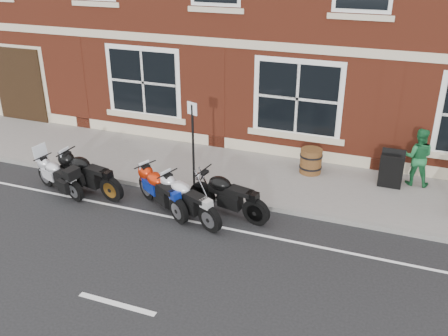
{
  "coord_description": "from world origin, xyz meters",
  "views": [
    {
      "loc": [
        4.45,
        -9.11,
        6.13
      ],
      "look_at": [
        0.36,
        1.6,
        0.85
      ],
      "focal_mm": 40.0,
      "sensor_mm": 36.0,
      "label": 1
    }
  ],
  "objects_px": {
    "pedestrian_right": "(418,157)",
    "barrel_planter": "(311,161)",
    "moto_naked_black": "(228,193)",
    "a_board_sign": "(391,170)",
    "moto_touring_silver": "(59,175)",
    "moto_sport_silver": "(188,198)",
    "moto_sport_black": "(88,173)",
    "parking_sign": "(193,139)",
    "moto_sport_red": "(162,189)"
  },
  "relations": [
    {
      "from": "pedestrian_right",
      "to": "moto_touring_silver",
      "type": "bearing_deg",
      "value": 23.0
    },
    {
      "from": "moto_sport_red",
      "to": "moto_sport_silver",
      "type": "relative_size",
      "value": 0.94
    },
    {
      "from": "moto_sport_silver",
      "to": "moto_sport_black",
      "type": "bearing_deg",
      "value": 108.5
    },
    {
      "from": "parking_sign",
      "to": "moto_sport_red",
      "type": "bearing_deg",
      "value": -81.57
    },
    {
      "from": "pedestrian_right",
      "to": "moto_sport_black",
      "type": "bearing_deg",
      "value": 23.37
    },
    {
      "from": "moto_sport_black",
      "to": "pedestrian_right",
      "type": "height_order",
      "value": "pedestrian_right"
    },
    {
      "from": "moto_sport_black",
      "to": "a_board_sign",
      "type": "height_order",
      "value": "a_board_sign"
    },
    {
      "from": "moto_sport_red",
      "to": "pedestrian_right",
      "type": "distance_m",
      "value": 6.73
    },
    {
      "from": "moto_naked_black",
      "to": "moto_sport_silver",
      "type": "bearing_deg",
      "value": 136.26
    },
    {
      "from": "moto_touring_silver",
      "to": "moto_sport_red",
      "type": "height_order",
      "value": "moto_touring_silver"
    },
    {
      "from": "barrel_planter",
      "to": "parking_sign",
      "type": "distance_m",
      "value": 3.47
    },
    {
      "from": "barrel_planter",
      "to": "moto_sport_silver",
      "type": "bearing_deg",
      "value": -123.54
    },
    {
      "from": "moto_sport_red",
      "to": "a_board_sign",
      "type": "bearing_deg",
      "value": -27.76
    },
    {
      "from": "parking_sign",
      "to": "moto_touring_silver",
      "type": "bearing_deg",
      "value": -135.73
    },
    {
      "from": "pedestrian_right",
      "to": "a_board_sign",
      "type": "xyz_separation_m",
      "value": [
        -0.6,
        -0.44,
        -0.29
      ]
    },
    {
      "from": "parking_sign",
      "to": "moto_sport_black",
      "type": "bearing_deg",
      "value": -134.13
    },
    {
      "from": "moto_sport_red",
      "to": "parking_sign",
      "type": "xyz_separation_m",
      "value": [
        0.27,
        1.29,
        0.9
      ]
    },
    {
      "from": "moto_sport_black",
      "to": "barrel_planter",
      "type": "bearing_deg",
      "value": -48.11
    },
    {
      "from": "moto_sport_black",
      "to": "moto_sport_silver",
      "type": "bearing_deg",
      "value": -84.24
    },
    {
      "from": "moto_sport_black",
      "to": "moto_sport_silver",
      "type": "relative_size",
      "value": 1.11
    },
    {
      "from": "a_board_sign",
      "to": "barrel_planter",
      "type": "height_order",
      "value": "a_board_sign"
    },
    {
      "from": "moto_sport_red",
      "to": "moto_naked_black",
      "type": "bearing_deg",
      "value": -46.31
    },
    {
      "from": "moto_touring_silver",
      "to": "a_board_sign",
      "type": "bearing_deg",
      "value": -49.53
    },
    {
      "from": "moto_naked_black",
      "to": "barrel_planter",
      "type": "bearing_deg",
      "value": -13.54
    },
    {
      "from": "a_board_sign",
      "to": "moto_sport_silver",
      "type": "bearing_deg",
      "value": -143.58
    },
    {
      "from": "moto_sport_red",
      "to": "pedestrian_right",
      "type": "relative_size",
      "value": 1.2
    },
    {
      "from": "moto_sport_black",
      "to": "moto_naked_black",
      "type": "relative_size",
      "value": 1.02
    },
    {
      "from": "barrel_planter",
      "to": "moto_sport_black",
      "type": "bearing_deg",
      "value": -149.57
    },
    {
      "from": "moto_touring_silver",
      "to": "pedestrian_right",
      "type": "relative_size",
      "value": 1.16
    },
    {
      "from": "moto_sport_silver",
      "to": "moto_naked_black",
      "type": "relative_size",
      "value": 0.92
    },
    {
      "from": "moto_naked_black",
      "to": "a_board_sign",
      "type": "xyz_separation_m",
      "value": [
        3.58,
        2.69,
        0.05
      ]
    },
    {
      "from": "pedestrian_right",
      "to": "barrel_planter",
      "type": "relative_size",
      "value": 2.24
    },
    {
      "from": "moto_sport_red",
      "to": "barrel_planter",
      "type": "bearing_deg",
      "value": -11.62
    },
    {
      "from": "moto_naked_black",
      "to": "pedestrian_right",
      "type": "bearing_deg",
      "value": -40.1
    },
    {
      "from": "moto_sport_red",
      "to": "moto_sport_silver",
      "type": "height_order",
      "value": "moto_sport_silver"
    },
    {
      "from": "moto_sport_red",
      "to": "barrel_planter",
      "type": "distance_m",
      "value": 4.38
    },
    {
      "from": "moto_sport_black",
      "to": "parking_sign",
      "type": "bearing_deg",
      "value": -53.06
    },
    {
      "from": "moto_sport_silver",
      "to": "pedestrian_right",
      "type": "relative_size",
      "value": 1.28
    },
    {
      "from": "moto_sport_silver",
      "to": "a_board_sign",
      "type": "bearing_deg",
      "value": -29.54
    },
    {
      "from": "moto_sport_black",
      "to": "parking_sign",
      "type": "height_order",
      "value": "parking_sign"
    },
    {
      "from": "moto_sport_black",
      "to": "a_board_sign",
      "type": "xyz_separation_m",
      "value": [
        7.37,
        2.92,
        0.04
      ]
    },
    {
      "from": "moto_touring_silver",
      "to": "moto_sport_silver",
      "type": "xyz_separation_m",
      "value": [
        3.74,
        -0.05,
        0.05
      ]
    },
    {
      "from": "moto_naked_black",
      "to": "pedestrian_right",
      "type": "relative_size",
      "value": 1.39
    },
    {
      "from": "pedestrian_right",
      "to": "barrel_planter",
      "type": "distance_m",
      "value": 2.8
    },
    {
      "from": "a_board_sign",
      "to": "barrel_planter",
      "type": "distance_m",
      "value": 2.16
    },
    {
      "from": "moto_naked_black",
      "to": "parking_sign",
      "type": "relative_size",
      "value": 0.95
    },
    {
      "from": "a_board_sign",
      "to": "parking_sign",
      "type": "bearing_deg",
      "value": -160.33
    },
    {
      "from": "moto_sport_red",
      "to": "moto_naked_black",
      "type": "xyz_separation_m",
      "value": [
        1.59,
        0.33,
        0.02
      ]
    },
    {
      "from": "moto_sport_red",
      "to": "moto_sport_silver",
      "type": "xyz_separation_m",
      "value": [
        0.78,
        -0.2,
        0.0
      ]
    },
    {
      "from": "moto_sport_black",
      "to": "barrel_planter",
      "type": "distance_m",
      "value": 6.06
    }
  ]
}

